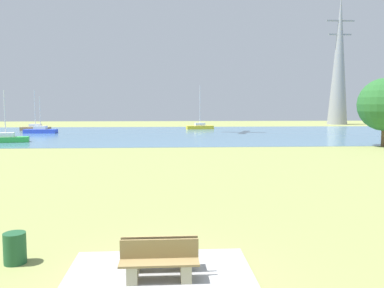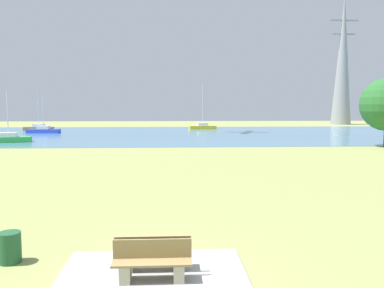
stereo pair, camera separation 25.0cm
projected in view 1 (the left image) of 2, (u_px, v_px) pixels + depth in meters
ground_plane at (164, 158)px, 31.13m from camera, size 160.00×160.00×0.00m
concrete_pad at (160, 277)px, 9.27m from camera, size 4.40×3.20×0.10m
bench_facing_water at (160, 255)px, 9.50m from camera, size 1.80×0.48×0.89m
bench_facing_inland at (159, 264)px, 8.96m from camera, size 1.80×0.48×0.89m
litter_bin at (15, 248)px, 10.17m from camera, size 0.56×0.56×0.80m
water_surface at (165, 134)px, 58.95m from camera, size 140.00×40.00×0.02m
sailboat_blue at (41, 130)px, 59.95m from camera, size 4.89×1.80×5.56m
sailboat_brown at (36, 128)px, 66.49m from camera, size 4.96×2.16×6.80m
sailboat_green at (6, 139)px, 44.48m from camera, size 5.02×2.66×5.85m
sailboat_yellow at (200, 127)px, 71.05m from camera, size 4.96×2.15×7.84m
electricity_pylon at (339, 60)px, 89.37m from camera, size 6.40×4.40×28.92m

